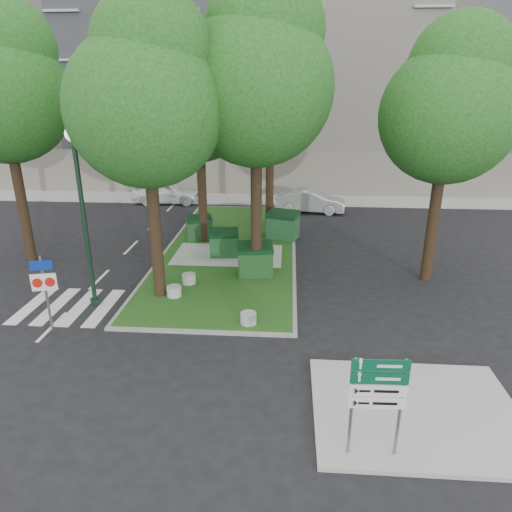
# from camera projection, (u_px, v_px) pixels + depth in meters

# --- Properties ---
(ground) EXTENTS (120.00, 120.00, 0.00)m
(ground) POSITION_uv_depth(u_px,v_px,m) (185.00, 332.00, 14.88)
(ground) COLOR black
(ground) RESTS_ON ground
(median_island) EXTENTS (6.00, 16.00, 0.12)m
(median_island) POSITION_uv_depth(u_px,v_px,m) (231.00, 249.00, 22.30)
(median_island) COLOR #1D4413
(median_island) RESTS_ON ground
(median_kerb) EXTENTS (6.30, 16.30, 0.10)m
(median_kerb) POSITION_uv_depth(u_px,v_px,m) (231.00, 249.00, 22.31)
(median_kerb) COLOR gray
(median_kerb) RESTS_ON ground
(sidewalk_corner) EXTENTS (5.00, 4.00, 0.12)m
(sidewalk_corner) POSITION_uv_depth(u_px,v_px,m) (416.00, 411.00, 11.15)
(sidewalk_corner) COLOR #999993
(sidewalk_corner) RESTS_ON ground
(building_sidewalk) EXTENTS (42.00, 3.00, 0.12)m
(building_sidewalk) POSITION_uv_depth(u_px,v_px,m) (242.00, 199.00, 32.15)
(building_sidewalk) COLOR #999993
(building_sidewalk) RESTS_ON ground
(zebra_crossing) EXTENTS (5.00, 3.00, 0.01)m
(zebra_crossing) POSITION_uv_depth(u_px,v_px,m) (92.00, 307.00, 16.54)
(zebra_crossing) COLOR silver
(zebra_crossing) RESTS_ON ground
(apartment_building) EXTENTS (41.00, 12.00, 16.00)m
(apartment_building) POSITION_uv_depth(u_px,v_px,m) (251.00, 80.00, 36.38)
(apartment_building) COLOR tan
(apartment_building) RESTS_ON ground
(tree_median_near_left) EXTENTS (5.20, 5.20, 10.53)m
(tree_median_near_left) POSITION_uv_depth(u_px,v_px,m) (147.00, 93.00, 14.81)
(tree_median_near_left) COLOR black
(tree_median_near_left) RESTS_ON ground
(tree_median_near_right) EXTENTS (5.60, 5.60, 11.46)m
(tree_median_near_right) POSITION_uv_depth(u_px,v_px,m) (259.00, 72.00, 16.21)
(tree_median_near_right) COLOR black
(tree_median_near_right) RESTS_ON ground
(tree_median_mid) EXTENTS (4.80, 4.80, 9.99)m
(tree_median_mid) POSITION_uv_depth(u_px,v_px,m) (200.00, 99.00, 20.97)
(tree_median_mid) COLOR black
(tree_median_mid) RESTS_ON ground
(tree_median_far) EXTENTS (5.80, 5.80, 11.93)m
(tree_median_far) POSITION_uv_depth(u_px,v_px,m) (273.00, 69.00, 23.09)
(tree_median_far) COLOR black
(tree_median_far) RESTS_ON ground
(tree_street_left) EXTENTS (5.40, 5.40, 11.00)m
(tree_street_left) POSITION_uv_depth(u_px,v_px,m) (3.00, 83.00, 18.44)
(tree_street_left) COLOR black
(tree_street_left) RESTS_ON ground
(tree_street_right) EXTENTS (5.00, 5.00, 10.06)m
(tree_street_right) POSITION_uv_depth(u_px,v_px,m) (452.00, 102.00, 16.55)
(tree_street_right) COLOR black
(tree_street_right) RESTS_ON ground
(dumpster_a) EXTENTS (1.53, 1.26, 1.23)m
(dumpster_a) POSITION_uv_depth(u_px,v_px,m) (199.00, 228.00, 23.33)
(dumpster_a) COLOR #0E3613
(dumpster_a) RESTS_ON median_island
(dumpster_b) EXTENTS (1.45, 1.11, 1.25)m
(dumpster_b) POSITION_uv_depth(u_px,v_px,m) (224.00, 243.00, 21.05)
(dumpster_b) COLOR #13441A
(dumpster_b) RESTS_ON median_island
(dumpster_c) EXTENTS (1.59, 1.21, 1.36)m
(dumpster_c) POSITION_uv_depth(u_px,v_px,m) (255.00, 260.00, 18.87)
(dumpster_c) COLOR #103712
(dumpster_c) RESTS_ON median_island
(dumpster_d) EXTENTS (1.82, 1.53, 1.44)m
(dumpster_d) POSITION_uv_depth(u_px,v_px,m) (283.00, 225.00, 23.45)
(dumpster_d) COLOR #14411E
(dumpster_d) RESTS_ON median_island
(bollard_left) EXTENTS (0.54, 0.54, 0.39)m
(bollard_left) POSITION_uv_depth(u_px,v_px,m) (174.00, 291.00, 17.08)
(bollard_left) COLOR #AAA9A5
(bollard_left) RESTS_ON median_island
(bollard_right) EXTENTS (0.53, 0.53, 0.38)m
(bollard_right) POSITION_uv_depth(u_px,v_px,m) (248.00, 318.00, 15.10)
(bollard_right) COLOR #A0A09B
(bollard_right) RESTS_ON median_island
(bollard_mid) EXTENTS (0.54, 0.54, 0.39)m
(bollard_mid) POSITION_uv_depth(u_px,v_px,m) (189.00, 279.00, 18.20)
(bollard_mid) COLOR gray
(bollard_mid) RESTS_ON median_island
(litter_bin) EXTENTS (0.37, 0.37, 0.65)m
(litter_bin) POSITION_uv_depth(u_px,v_px,m) (281.00, 217.00, 26.21)
(litter_bin) COLOR yellow
(litter_bin) RESTS_ON median_island
(street_lamp) EXTENTS (0.50, 0.50, 6.33)m
(street_lamp) POSITION_uv_depth(u_px,v_px,m) (81.00, 198.00, 15.38)
(street_lamp) COLOR black
(street_lamp) RESTS_ON ground
(traffic_sign_pole) EXTENTS (0.76, 0.23, 2.59)m
(traffic_sign_pole) POSITION_uv_depth(u_px,v_px,m) (44.00, 283.00, 14.45)
(traffic_sign_pole) COLOR slate
(traffic_sign_pole) RESTS_ON ground
(directional_sign) EXTENTS (1.17, 0.11, 2.35)m
(directional_sign) POSITION_uv_depth(u_px,v_px,m) (378.00, 392.00, 9.27)
(directional_sign) COLOR slate
(directional_sign) RESTS_ON sidewalk_corner
(car_white) EXTENTS (4.57, 1.96, 1.54)m
(car_white) POSITION_uv_depth(u_px,v_px,m) (167.00, 192.00, 30.99)
(car_white) COLOR white
(car_white) RESTS_ON ground
(car_silver) EXTENTS (4.47, 2.02, 1.42)m
(car_silver) POSITION_uv_depth(u_px,v_px,m) (310.00, 201.00, 28.80)
(car_silver) COLOR #ACAEB4
(car_silver) RESTS_ON ground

